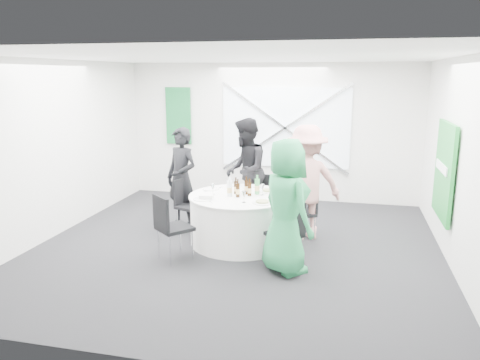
% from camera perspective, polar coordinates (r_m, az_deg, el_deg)
% --- Properties ---
extents(floor, '(6.00, 6.00, 0.00)m').
position_cam_1_polar(floor, '(7.17, -0.37, -8.16)').
color(floor, black).
rests_on(floor, ground).
extents(ceiling, '(6.00, 6.00, 0.00)m').
position_cam_1_polar(ceiling, '(6.71, -0.40, 14.80)').
color(ceiling, white).
rests_on(ceiling, wall_back).
extents(wall_back, '(6.00, 0.00, 6.00)m').
position_cam_1_polar(wall_back, '(9.71, 3.81, 5.85)').
color(wall_back, silver).
rests_on(wall_back, floor).
extents(wall_front, '(6.00, 0.00, 6.00)m').
position_cam_1_polar(wall_front, '(4.02, -10.53, -4.21)').
color(wall_front, silver).
rests_on(wall_front, floor).
extents(wall_left, '(0.00, 6.00, 6.00)m').
position_cam_1_polar(wall_left, '(8.05, -21.67, 3.55)').
color(wall_left, silver).
rests_on(wall_left, floor).
extents(wall_right, '(0.00, 6.00, 6.00)m').
position_cam_1_polar(wall_right, '(6.77, 25.15, 1.66)').
color(wall_right, silver).
rests_on(wall_right, floor).
extents(window_panel, '(2.60, 0.03, 1.60)m').
position_cam_1_polar(window_panel, '(9.62, 5.55, 6.35)').
color(window_panel, white).
rests_on(window_panel, wall_back).
extents(window_brace_a, '(2.63, 0.05, 1.84)m').
position_cam_1_polar(window_brace_a, '(9.58, 5.52, 6.32)').
color(window_brace_a, silver).
rests_on(window_brace_a, window_panel).
extents(window_brace_b, '(2.63, 0.05, 1.84)m').
position_cam_1_polar(window_brace_b, '(9.58, 5.52, 6.32)').
color(window_brace_b, silver).
rests_on(window_brace_b, window_panel).
extents(green_banner, '(0.55, 0.04, 1.20)m').
position_cam_1_polar(green_banner, '(10.16, -7.52, 7.77)').
color(green_banner, '#13602A').
rests_on(green_banner, wall_back).
extents(green_sign, '(0.05, 1.20, 1.40)m').
position_cam_1_polar(green_sign, '(7.37, 23.63, 1.03)').
color(green_sign, '#17832B').
rests_on(green_sign, wall_right).
extents(banquet_table, '(1.56, 1.56, 0.76)m').
position_cam_1_polar(banquet_table, '(7.23, -0.00, -4.79)').
color(banquet_table, silver).
rests_on(banquet_table, floor).
extents(chair_back, '(0.41, 0.41, 0.83)m').
position_cam_1_polar(chair_back, '(8.28, 2.42, -1.79)').
color(chair_back, black).
rests_on(chair_back, floor).
extents(chair_back_left, '(0.52, 0.51, 0.88)m').
position_cam_1_polar(chair_back_left, '(7.80, -6.50, -2.56)').
color(chair_back_left, black).
rests_on(chair_back_left, floor).
extents(chair_back_right, '(0.50, 0.50, 0.82)m').
position_cam_1_polar(chair_back_right, '(7.53, 8.12, -3.45)').
color(chair_back_right, black).
rests_on(chair_back_right, floor).
extents(chair_front_right, '(0.57, 0.57, 0.89)m').
position_cam_1_polar(chair_front_right, '(6.34, 5.93, -6.06)').
color(chair_front_right, black).
rests_on(chair_front_right, floor).
extents(chair_front_left, '(0.61, 0.61, 0.95)m').
position_cam_1_polar(chair_front_left, '(6.56, -8.64, -5.16)').
color(chair_front_left, black).
rests_on(chair_front_left, floor).
extents(person_man_back_left, '(0.74, 0.64, 1.71)m').
position_cam_1_polar(person_man_back_left, '(7.95, -7.12, 0.25)').
color(person_man_back_left, black).
rests_on(person_man_back_left, floor).
extents(person_man_back, '(0.61, 0.95, 1.84)m').
position_cam_1_polar(person_man_back, '(8.16, 0.66, 1.13)').
color(person_man_back, black).
rests_on(person_man_back, floor).
extents(person_woman_pink, '(1.29, 1.00, 1.81)m').
position_cam_1_polar(person_woman_pink, '(7.40, 8.08, -0.30)').
color(person_woman_pink, tan).
rests_on(person_woman_pink, floor).
extents(person_woman_green, '(1.00, 1.02, 1.78)m').
position_cam_1_polar(person_woman_green, '(6.09, 5.63, -3.23)').
color(person_woman_green, '#23834A').
rests_on(person_woman_green, floor).
extents(plate_back, '(0.28, 0.28, 0.01)m').
position_cam_1_polar(plate_back, '(7.61, 0.39, -0.88)').
color(plate_back, white).
rests_on(plate_back, banquet_table).
extents(plate_back_left, '(0.26, 0.26, 0.01)m').
position_cam_1_polar(plate_back_left, '(7.50, -3.57, -1.11)').
color(plate_back_left, white).
rests_on(plate_back_left, banquet_table).
extents(plate_back_right, '(0.27, 0.27, 0.04)m').
position_cam_1_polar(plate_back_right, '(7.34, 3.45, -1.34)').
color(plate_back_right, white).
rests_on(plate_back_right, banquet_table).
extents(plate_front_right, '(0.29, 0.29, 0.04)m').
position_cam_1_polar(plate_front_right, '(6.70, 2.75, -2.72)').
color(plate_front_right, white).
rests_on(plate_front_right, banquet_table).
extents(plate_front_left, '(0.27, 0.27, 0.01)m').
position_cam_1_polar(plate_front_left, '(6.91, -4.58, -2.34)').
color(plate_front_left, white).
rests_on(plate_front_left, banquet_table).
extents(napkin, '(0.21, 0.16, 0.05)m').
position_cam_1_polar(napkin, '(6.91, -4.13, -2.03)').
color(napkin, silver).
rests_on(napkin, plate_front_left).
extents(beer_bottle_a, '(0.06, 0.06, 0.26)m').
position_cam_1_polar(beer_bottle_a, '(7.19, -0.51, -0.93)').
color(beer_bottle_a, '#321B09').
rests_on(beer_bottle_a, banquet_table).
extents(beer_bottle_b, '(0.06, 0.06, 0.28)m').
position_cam_1_polar(beer_bottle_b, '(7.18, 0.77, -0.89)').
color(beer_bottle_b, '#321B09').
rests_on(beer_bottle_b, banquet_table).
extents(beer_bottle_c, '(0.06, 0.06, 0.27)m').
position_cam_1_polar(beer_bottle_c, '(7.07, 1.17, -1.13)').
color(beer_bottle_c, '#321B09').
rests_on(beer_bottle_c, banquet_table).
extents(beer_bottle_d, '(0.06, 0.06, 0.28)m').
position_cam_1_polar(beer_bottle_d, '(7.00, -0.27, -1.25)').
color(beer_bottle_d, '#321B09').
rests_on(beer_bottle_d, banquet_table).
extents(green_water_bottle, '(0.08, 0.08, 0.30)m').
position_cam_1_polar(green_water_bottle, '(7.18, 2.10, -0.82)').
color(green_water_bottle, green).
rests_on(green_water_bottle, banquet_table).
extents(clear_water_bottle, '(0.08, 0.08, 0.30)m').
position_cam_1_polar(clear_water_bottle, '(7.06, -1.28, -1.05)').
color(clear_water_bottle, silver).
rests_on(clear_water_bottle, banquet_table).
extents(wine_glass_a, '(0.07, 0.07, 0.17)m').
position_cam_1_polar(wine_glass_a, '(7.17, -3.33, -0.80)').
color(wine_glass_a, white).
rests_on(wine_glass_a, banquet_table).
extents(wine_glass_b, '(0.07, 0.07, 0.17)m').
position_cam_1_polar(wine_glass_b, '(6.70, 0.48, -1.73)').
color(wine_glass_b, white).
rests_on(wine_glass_b, banquet_table).
extents(wine_glass_c, '(0.07, 0.07, 0.17)m').
position_cam_1_polar(wine_glass_c, '(7.12, 2.74, -0.88)').
color(wine_glass_c, white).
rests_on(wine_glass_c, banquet_table).
extents(wine_glass_d, '(0.07, 0.07, 0.17)m').
position_cam_1_polar(wine_glass_d, '(7.44, -1.23, -0.27)').
color(wine_glass_d, white).
rests_on(wine_glass_d, banquet_table).
extents(fork_a, '(0.15, 0.02, 0.01)m').
position_cam_1_polar(fork_a, '(7.61, 2.22, -0.92)').
color(fork_a, silver).
rests_on(fork_a, banquet_table).
extents(knife_a, '(0.15, 0.03, 0.01)m').
position_cam_1_polar(knife_a, '(7.68, -0.63, -0.79)').
color(knife_a, silver).
rests_on(knife_a, banquet_table).
extents(fork_b, '(0.07, 0.14, 0.01)m').
position_cam_1_polar(fork_b, '(7.59, -2.53, -0.97)').
color(fork_b, silver).
rests_on(fork_b, banquet_table).
extents(knife_b, '(0.09, 0.14, 0.01)m').
position_cam_1_polar(knife_b, '(7.40, -3.97, -1.34)').
color(knife_b, silver).
rests_on(knife_b, banquet_table).
extents(fork_c, '(0.10, 0.13, 0.01)m').
position_cam_1_polar(fork_c, '(7.10, -4.63, -1.95)').
color(fork_c, silver).
rests_on(fork_c, banquet_table).
extents(knife_c, '(0.11, 0.13, 0.01)m').
position_cam_1_polar(knife_c, '(6.76, -3.60, -2.68)').
color(knife_c, silver).
rests_on(knife_c, banquet_table).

